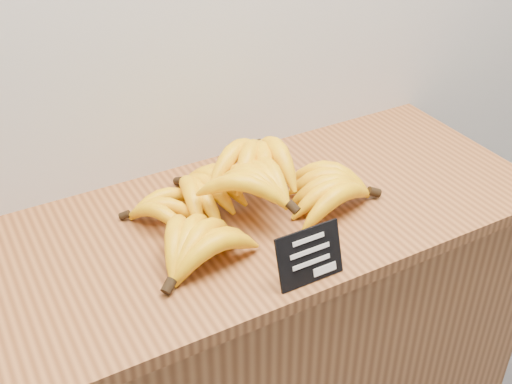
{
  "coord_description": "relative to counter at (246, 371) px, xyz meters",
  "views": [
    {
      "loc": [
        -0.56,
        1.79,
        1.72
      ],
      "look_at": [
        -0.05,
        2.7,
        1.02
      ],
      "focal_mm": 45.0,
      "sensor_mm": 36.0,
      "label": 1
    }
  ],
  "objects": [
    {
      "name": "chalkboard_sign",
      "position": [
        0.01,
        -0.23,
        0.53
      ],
      "size": [
        0.13,
        0.04,
        0.1
      ],
      "primitive_type": "cube",
      "rotation": [
        -0.3,
        0.0,
        0.0
      ],
      "color": "black",
      "rests_on": "counter_top"
    },
    {
      "name": "counter",
      "position": [
        0.0,
        0.0,
        0.0
      ],
      "size": [
        1.36,
        0.5,
        0.9
      ],
      "primitive_type": "cube",
      "color": "brown",
      "rests_on": "ground"
    },
    {
      "name": "counter_top",
      "position": [
        0.0,
        0.0,
        0.47
      ],
      "size": [
        1.31,
        0.54,
        0.03
      ],
      "primitive_type": "cube",
      "color": "#95592E",
      "rests_on": "counter"
    },
    {
      "name": "banana_pile",
      "position": [
        -0.0,
        -0.0,
        0.53
      ],
      "size": [
        0.54,
        0.38,
        0.13
      ],
      "color": "yellow",
      "rests_on": "counter_top"
    }
  ]
}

